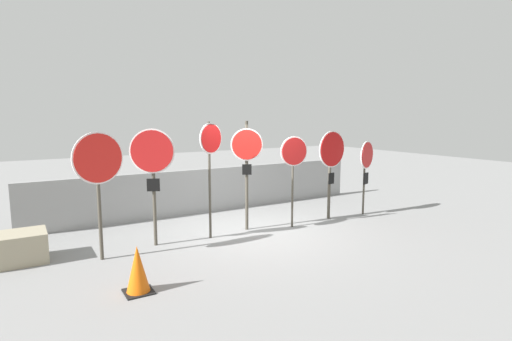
{
  "coord_description": "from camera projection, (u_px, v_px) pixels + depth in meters",
  "views": [
    {
      "loc": [
        -4.66,
        -7.77,
        2.7
      ],
      "look_at": [
        0.04,
        0.0,
        1.45
      ],
      "focal_mm": 28.0,
      "sensor_mm": 36.0,
      "label": 1
    }
  ],
  "objects": [
    {
      "name": "stop_sign_5",
      "position": [
        332.0,
        157.0,
        10.3
      ],
      "size": [
        0.94,
        0.19,
        2.31
      ],
      "rotation": [
        0.0,
        0.0,
        0.13
      ],
      "color": "#474238",
      "rests_on": "ground"
    },
    {
      "name": "stop_sign_1",
      "position": [
        153.0,
        162.0,
        8.09
      ],
      "size": [
        0.83,
        0.42,
        2.44
      ],
      "rotation": [
        0.0,
        0.0,
        -0.45
      ],
      "color": "#474238",
      "rests_on": "ground"
    },
    {
      "name": "ground_plane",
      "position": [
        255.0,
        232.0,
        9.34
      ],
      "size": [
        40.0,
        40.0,
        0.0
      ],
      "primitive_type": "plane",
      "color": "gray"
    },
    {
      "name": "traffic_cone_0",
      "position": [
        138.0,
        269.0,
        6.1
      ],
      "size": [
        0.43,
        0.43,
        0.74
      ],
      "color": "black",
      "rests_on": "ground"
    },
    {
      "name": "stop_sign_6",
      "position": [
        366.0,
        161.0,
        10.8
      ],
      "size": [
        0.71,
        0.28,
        2.02
      ],
      "rotation": [
        0.0,
        0.0,
        0.35
      ],
      "color": "#474238",
      "rests_on": "ground"
    },
    {
      "name": "stop_sign_4",
      "position": [
        294.0,
        158.0,
        9.5
      ],
      "size": [
        0.71,
        0.15,
        2.22
      ],
      "rotation": [
        0.0,
        0.0,
        -0.14
      ],
      "color": "#474238",
      "rests_on": "ground"
    },
    {
      "name": "stop_sign_2",
      "position": [
        211.0,
        151.0,
        8.61
      ],
      "size": [
        0.63,
        0.28,
        2.57
      ],
      "rotation": [
        0.0,
        0.0,
        0.39
      ],
      "color": "#474238",
      "rests_on": "ground"
    },
    {
      "name": "fence_back",
      "position": [
        211.0,
        190.0,
        11.3
      ],
      "size": [
        9.71,
        0.12,
        1.23
      ],
      "color": "gray",
      "rests_on": "ground"
    },
    {
      "name": "stop_sign_3",
      "position": [
        247.0,
        157.0,
        9.26
      ],
      "size": [
        0.69,
        0.34,
        2.58
      ],
      "rotation": [
        0.0,
        0.0,
        -0.44
      ],
      "color": "#474238",
      "rests_on": "ground"
    },
    {
      "name": "stop_sign_0",
      "position": [
        98.0,
        167.0,
        7.27
      ],
      "size": [
        0.93,
        0.28,
        2.41
      ],
      "rotation": [
        0.0,
        0.0,
        0.26
      ],
      "color": "#474238",
      "rests_on": "ground"
    },
    {
      "name": "storage_crate",
      "position": [
        12.0,
        249.0,
        7.31
      ],
      "size": [
        1.14,
        0.76,
        0.56
      ],
      "color": "#9E937A",
      "rests_on": "ground"
    }
  ]
}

